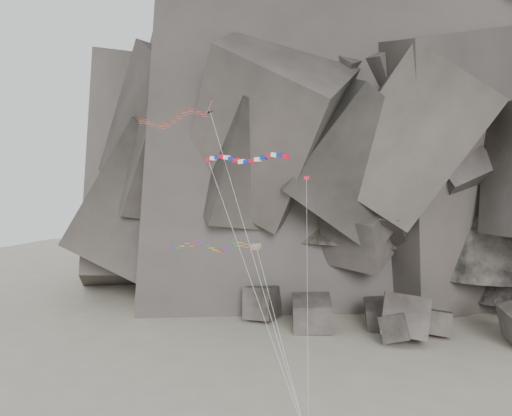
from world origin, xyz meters
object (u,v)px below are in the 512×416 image
(parafoil_kite, at_px, (207,246))
(pennant_kite, at_px, (307,229))
(delta_kite, at_px, (169,119))
(banner_kite, at_px, (245,160))

(parafoil_kite, height_order, pennant_kite, pennant_kite)
(delta_kite, relative_size, banner_kite, 1.23)
(banner_kite, xyz_separation_m, parafoil_kite, (-6.74, 6.66, -9.62))
(delta_kite, height_order, pennant_kite, delta_kite)
(delta_kite, relative_size, parafoil_kite, 1.67)
(delta_kite, xyz_separation_m, parafoil_kite, (3.67, 2.26, -14.55))
(delta_kite, xyz_separation_m, banner_kite, (10.40, -4.39, -4.94))
(parafoil_kite, xyz_separation_m, pennant_kite, (12.29, -3.04, 2.54))
(parafoil_kite, relative_size, pennant_kite, 0.80)
(delta_kite, distance_m, parafoil_kite, 15.18)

